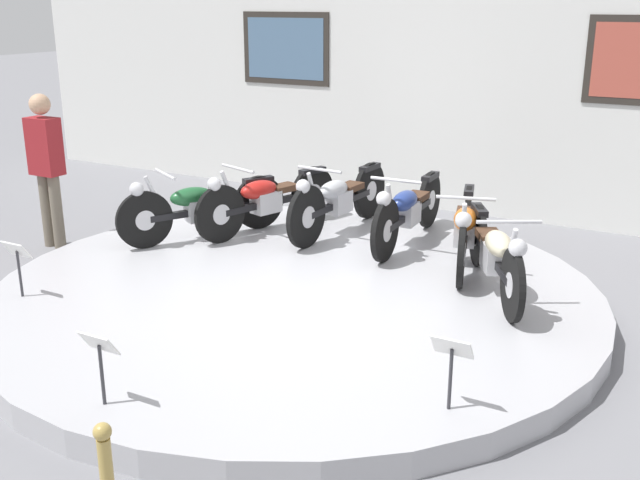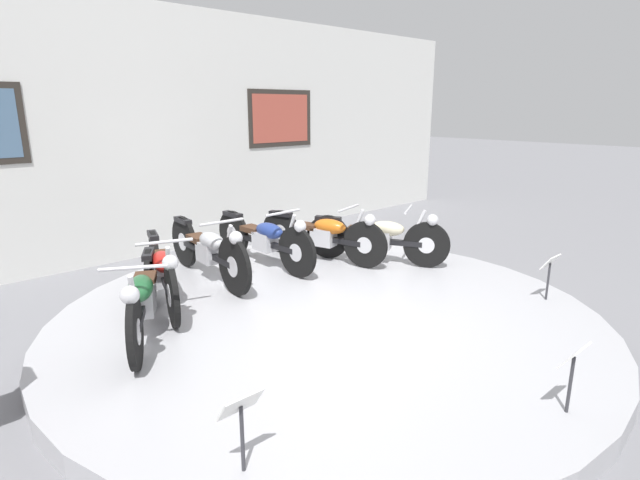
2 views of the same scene
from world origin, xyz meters
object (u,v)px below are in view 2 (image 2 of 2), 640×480
motorcycle_green (143,296)px  motorcycle_red (163,269)px  motorcycle_silver (208,249)px  motorcycle_blue (265,238)px  info_placard_front_right (550,268)px  motorcycle_orange (324,234)px  info_placard_front_left (241,415)px  info_placard_front_centre (573,364)px  motorcycle_cream (379,236)px

motorcycle_green → motorcycle_red: motorcycle_red is taller
motorcycle_silver → motorcycle_blue: bearing=-0.1°
motorcycle_blue → info_placard_front_right: (1.56, -3.05, -0.02)m
motorcycle_orange → info_placard_front_left: (-3.14, -2.72, -0.01)m
info_placard_front_right → info_placard_front_centre: bearing=-152.6°
info_placard_front_left → info_placard_front_centre: same height
motorcycle_blue → motorcycle_cream: 1.52m
info_placard_front_centre → info_placard_front_right: same height
motorcycle_orange → motorcycle_blue: bearing=155.9°
info_placard_front_left → info_placard_front_right: same height
motorcycle_blue → motorcycle_silver: bearing=179.9°
motorcycle_blue → motorcycle_cream: motorcycle_blue is taller
motorcycle_green → info_placard_front_centre: 3.56m
motorcycle_orange → info_placard_front_left: bearing=-139.2°
motorcycle_silver → motorcycle_blue: size_ratio=1.01×
info_placard_front_centre → motorcycle_cream: bearing=62.6°
motorcycle_red → info_placard_front_right: 4.16m
motorcycle_green → info_placard_front_left: motorcycle_green is taller
motorcycle_cream → info_placard_front_centre: 3.56m
motorcycle_green → info_placard_front_right: (3.62, -2.13, -0.01)m
motorcycle_red → info_placard_front_centre: (1.16, -3.75, -0.02)m
motorcycle_red → motorcycle_orange: (2.33, -0.00, -0.01)m
info_placard_front_left → info_placard_front_centre: size_ratio=1.00×
motorcycle_silver → motorcycle_orange: size_ratio=1.06×
motorcycle_red → motorcycle_cream: 2.86m
motorcycle_red → motorcycle_silver: 0.82m
motorcycle_green → motorcycle_orange: motorcycle_orange is taller
motorcycle_blue → info_placard_front_left: (-2.40, -3.05, -0.02)m
motorcycle_cream → info_placard_front_left: (-3.62, -2.13, -0.01)m
motorcycle_green → motorcycle_cream: bearing=-0.0°
motorcycle_cream → info_placard_front_left: 4.20m
motorcycle_green → motorcycle_orange: bearing=11.8°
motorcycle_green → info_placard_front_centre: (1.64, -3.16, -0.01)m
info_placard_front_right → motorcycle_blue: bearing=117.1°
motorcycle_silver → info_placard_front_centre: 4.10m
motorcycle_orange → info_placard_front_centre: motorcycle_orange is taller
motorcycle_blue → info_placard_front_left: 3.88m
motorcycle_orange → motorcycle_red: bearing=180.0°
motorcycle_blue → motorcycle_cream: bearing=-37.0°
motorcycle_orange → motorcycle_silver: bearing=168.1°
motorcycle_red → info_placard_front_left: 2.84m
motorcycle_silver → info_placard_front_centre: size_ratio=3.94×
info_placard_front_left → info_placard_front_centre: (1.98, -1.03, 0.00)m
motorcycle_green → motorcycle_cream: size_ratio=1.01×
motorcycle_orange → info_placard_front_centre: (-1.16, -3.74, -0.01)m
info_placard_front_right → motorcycle_green: bearing=149.5°
motorcycle_orange → motorcycle_cream: motorcycle_orange is taller
motorcycle_green → info_placard_front_left: (-0.35, -2.13, -0.01)m
motorcycle_orange → info_placard_front_right: bearing=-73.2°
motorcycle_blue → info_placard_front_centre: size_ratio=3.88×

